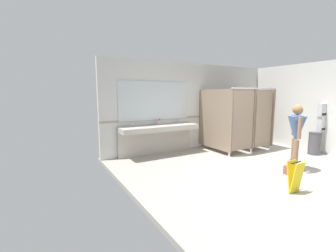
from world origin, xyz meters
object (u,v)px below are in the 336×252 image
Objects in this scene: paper_towel_dispenser_lower at (322,123)px; handbag at (289,169)px; wet_floor_sign at (295,177)px; soap_dispenser at (160,122)px; paper_towel_dispenser_upper at (323,110)px; person_standing at (296,130)px; trash_bin at (315,143)px.

paper_towel_dispenser_lower reaches higher than handbag.
soap_dispenser is at bearing 103.53° from wet_floor_sign.
paper_towel_dispenser_upper reaches higher than soap_dispenser.
handbag is (-0.28, -0.07, -0.87)m from person_standing.
person_standing is (-2.27, -0.57, 0.05)m from paper_towel_dispenser_lower.
paper_towel_dispenser_upper is at bearing 20.82° from wet_floor_sign.
handbag is (-2.55, -0.63, -0.82)m from paper_towel_dispenser_lower.
handbag is at bearing -166.66° from person_standing.
person_standing is at bearing 32.08° from wet_floor_sign.
trash_bin is 1.13× the size of wet_floor_sign.
soap_dispenser reaches higher than trash_bin.
person_standing reaches higher than paper_towel_dispenser_lower.
paper_towel_dispenser_lower is 0.79× the size of wet_floor_sign.
person_standing is 2.65× the size of wet_floor_sign.
paper_towel_dispenser_lower is 2.34m from person_standing.
paper_towel_dispenser_lower is at bearing -90.00° from paper_towel_dispenser_upper.
wet_floor_sign reaches higher than handbag.
trash_bin is 0.43× the size of person_standing.
paper_towel_dispenser_lower is 0.69× the size of trash_bin.
paper_towel_dispenser_upper is 0.65× the size of wet_floor_sign.
paper_towel_dispenser_upper is 0.57× the size of trash_bin.
paper_towel_dispenser_upper is 1.04m from trash_bin.
paper_towel_dispenser_upper is 1.13× the size of handbag.
paper_towel_dispenser_upper reaches higher than wet_floor_sign.
soap_dispenser is at bearing 149.40° from trash_bin.
soap_dispenser reaches higher than wet_floor_sign.
person_standing is 4.63× the size of handbag.
soap_dispenser is 0.31× the size of wet_floor_sign.
person_standing reaches higher than wet_floor_sign.
paper_towel_dispenser_lower reaches higher than wet_floor_sign.
paper_towel_dispenser_lower is 2.75m from handbag.
handbag is at bearing -166.01° from paper_towel_dispenser_lower.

